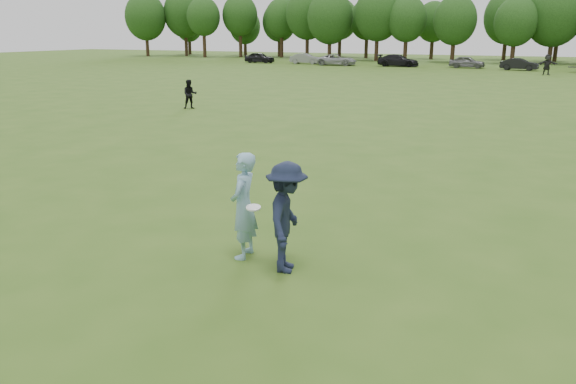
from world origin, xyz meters
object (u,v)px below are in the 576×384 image
Objects in this scene: car_a at (260,58)px; car_c at (337,60)px; thrower at (244,206)px; player_far_d at (547,65)px; player_far_a at (190,94)px; car_d at (398,61)px; defender at (287,217)px; car_f at (519,64)px; car_b at (306,59)px; car_e at (467,62)px.

car_c is at bearing -93.54° from car_a.
car_c is (-20.08, 59.69, -0.32)m from thrower.
player_far_d is at bearing -100.23° from car_a.
player_far_a reaches higher than car_c.
car_a is 19.25m from car_d.
defender is 69.27m from car_a.
player_far_a is (-13.10, 17.28, -0.21)m from thrower.
player_far_d is 0.48× the size of car_a.
player_far_d is (17.30, 35.75, 0.21)m from player_far_a.
player_far_a is 47.36m from car_a.
defender is at bearing -165.46° from car_c.
car_d is (-12.48, 60.46, -0.28)m from thrower.
thrower is 0.51× the size of car_f.
car_b is (-24.96, 61.00, -0.33)m from thrower.
thrower is 0.49× the size of car_a.
thrower is at bearing -150.43° from car_a.
player_far_a is 0.40× the size of car_f.
player_far_a reaches higher than car_d.
car_a is 0.84× the size of car_c.
car_a is (-32.71, 61.06, -0.29)m from defender.
defender is 22.48m from player_far_a.
car_d is (-13.47, 60.69, -0.27)m from defender.
car_c is (-24.28, 6.67, -0.32)m from player_far_d.
car_e is at bearing -86.59° from car_d.
defender is (0.99, -0.23, -0.02)m from thrower.
player_far_a reaches higher than car_f.
player_far_d is 6.94m from car_f.
player_far_a is 0.38× the size of car_a.
car_e reaches higher than car_f.
defender is 66.50m from car_b.
player_far_d is 0.51× the size of car_f.
car_e is (-4.44, 61.00, -0.31)m from thrower.
car_c is 21.42m from car_f.
player_far_d is 0.49× the size of car_b.
car_c is at bearing 95.28° from car_d.
player_far_d is 0.41× the size of car_c.
player_far_d reaches higher than defender.
car_b is at bearing -167.30° from thrower.
car_c is (-6.98, 42.41, -0.11)m from player_far_a.
car_a is 0.83× the size of car_d.
player_far_d reaches higher than car_b.
car_f is (0.35, 59.57, -0.34)m from defender.
car_a is 1.02× the size of car_e.
thrower is 53.19m from player_far_d.
defender is 0.48× the size of car_a.
car_d reaches higher than car_f.
player_far_d is 36.76m from car_a.
thrower reaches higher than car_c.
car_b is at bearing 87.07° from car_d.
car_d is 1.23× the size of car_e.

